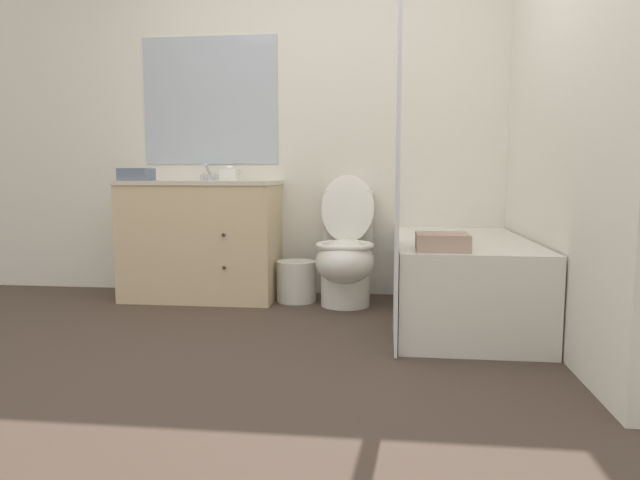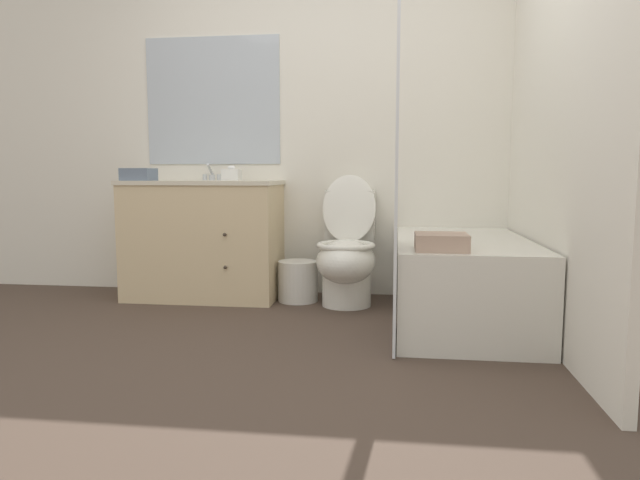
{
  "view_description": "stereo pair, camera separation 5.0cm",
  "coord_description": "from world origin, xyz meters",
  "px_view_note": "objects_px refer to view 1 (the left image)",
  "views": [
    {
      "loc": [
        0.51,
        -2.52,
        0.88
      ],
      "look_at": [
        0.12,
        0.75,
        0.51
      ],
      "focal_mm": 32.0,
      "sensor_mm": 36.0,
      "label": 1
    },
    {
      "loc": [
        0.56,
        -2.51,
        0.88
      ],
      "look_at": [
        0.12,
        0.75,
        0.51
      ],
      "focal_mm": 32.0,
      "sensor_mm": 36.0,
      "label": 2
    }
  ],
  "objects_px": {
    "vanity_cabinet": "(202,238)",
    "toilet": "(346,255)",
    "wastebasket": "(297,281)",
    "sink_faucet": "(209,176)",
    "bathtub": "(461,280)",
    "bath_towel_folded": "(442,242)",
    "hand_towel_folded": "(136,174)",
    "tissue_box": "(230,174)"
  },
  "relations": [
    {
      "from": "bathtub",
      "to": "tissue_box",
      "type": "xyz_separation_m",
      "value": [
        -1.57,
        0.56,
        0.63
      ]
    },
    {
      "from": "vanity_cabinet",
      "to": "bath_towel_folded",
      "type": "relative_size",
      "value": 4.16
    },
    {
      "from": "toilet",
      "to": "tissue_box",
      "type": "relative_size",
      "value": 7.2
    },
    {
      "from": "bathtub",
      "to": "sink_faucet",
      "type": "bearing_deg",
      "value": 159.41
    },
    {
      "from": "bathtub",
      "to": "wastebasket",
      "type": "distance_m",
      "value": 1.16
    },
    {
      "from": "hand_towel_folded",
      "to": "bath_towel_folded",
      "type": "height_order",
      "value": "hand_towel_folded"
    },
    {
      "from": "toilet",
      "to": "wastebasket",
      "type": "bearing_deg",
      "value": 169.57
    },
    {
      "from": "sink_faucet",
      "to": "tissue_box",
      "type": "distance_m",
      "value": 0.21
    },
    {
      "from": "vanity_cabinet",
      "to": "wastebasket",
      "type": "bearing_deg",
      "value": -2.61
    },
    {
      "from": "hand_towel_folded",
      "to": "toilet",
      "type": "bearing_deg",
      "value": 2.53
    },
    {
      "from": "wastebasket",
      "to": "hand_towel_folded",
      "type": "height_order",
      "value": "hand_towel_folded"
    },
    {
      "from": "vanity_cabinet",
      "to": "bath_towel_folded",
      "type": "height_order",
      "value": "vanity_cabinet"
    },
    {
      "from": "toilet",
      "to": "bathtub",
      "type": "xyz_separation_m",
      "value": [
        0.72,
        -0.37,
        -0.08
      ]
    },
    {
      "from": "vanity_cabinet",
      "to": "bath_towel_folded",
      "type": "bearing_deg",
      "value": -32.35
    },
    {
      "from": "wastebasket",
      "to": "tissue_box",
      "type": "bearing_deg",
      "value": 165.92
    },
    {
      "from": "sink_faucet",
      "to": "hand_towel_folded",
      "type": "distance_m",
      "value": 0.54
    },
    {
      "from": "toilet",
      "to": "hand_towel_folded",
      "type": "height_order",
      "value": "hand_towel_folded"
    },
    {
      "from": "vanity_cabinet",
      "to": "bath_towel_folded",
      "type": "xyz_separation_m",
      "value": [
        1.59,
        -1.01,
        0.12
      ]
    },
    {
      "from": "wastebasket",
      "to": "tissue_box",
      "type": "relative_size",
      "value": 2.31
    },
    {
      "from": "vanity_cabinet",
      "to": "tissue_box",
      "type": "height_order",
      "value": "tissue_box"
    },
    {
      "from": "hand_towel_folded",
      "to": "wastebasket",
      "type": "bearing_deg",
      "value": 6.7
    },
    {
      "from": "toilet",
      "to": "sink_faucet",
      "type": "bearing_deg",
      "value": 164.17
    },
    {
      "from": "tissue_box",
      "to": "hand_towel_folded",
      "type": "relative_size",
      "value": 0.6
    },
    {
      "from": "sink_faucet",
      "to": "hand_towel_folded",
      "type": "relative_size",
      "value": 0.69
    },
    {
      "from": "vanity_cabinet",
      "to": "sink_faucet",
      "type": "distance_m",
      "value": 0.49
    },
    {
      "from": "vanity_cabinet",
      "to": "wastebasket",
      "type": "distance_m",
      "value": 0.75
    },
    {
      "from": "wastebasket",
      "to": "hand_towel_folded",
      "type": "relative_size",
      "value": 1.39
    },
    {
      "from": "vanity_cabinet",
      "to": "toilet",
      "type": "bearing_deg",
      "value": -5.27
    },
    {
      "from": "tissue_box",
      "to": "bath_towel_folded",
      "type": "xyz_separation_m",
      "value": [
        1.41,
        -1.1,
        -0.34
      ]
    },
    {
      "from": "bathtub",
      "to": "bath_towel_folded",
      "type": "bearing_deg",
      "value": -107.01
    },
    {
      "from": "tissue_box",
      "to": "wastebasket",
      "type": "bearing_deg",
      "value": -14.08
    },
    {
      "from": "tissue_box",
      "to": "vanity_cabinet",
      "type": "bearing_deg",
      "value": -152.78
    },
    {
      "from": "bathtub",
      "to": "wastebasket",
      "type": "bearing_deg",
      "value": 158.09
    },
    {
      "from": "tissue_box",
      "to": "bathtub",
      "type": "bearing_deg",
      "value": -19.48
    },
    {
      "from": "sink_faucet",
      "to": "bath_towel_folded",
      "type": "height_order",
      "value": "sink_faucet"
    },
    {
      "from": "vanity_cabinet",
      "to": "sink_faucet",
      "type": "height_order",
      "value": "sink_faucet"
    },
    {
      "from": "sink_faucet",
      "to": "wastebasket",
      "type": "distance_m",
      "value": 1.03
    },
    {
      "from": "sink_faucet",
      "to": "toilet",
      "type": "distance_m",
      "value": 1.21
    },
    {
      "from": "wastebasket",
      "to": "bathtub",
      "type": "bearing_deg",
      "value": -21.91
    },
    {
      "from": "vanity_cabinet",
      "to": "toilet",
      "type": "distance_m",
      "value": 1.05
    },
    {
      "from": "toilet",
      "to": "wastebasket",
      "type": "distance_m",
      "value": 0.41
    },
    {
      "from": "toilet",
      "to": "tissue_box",
      "type": "xyz_separation_m",
      "value": [
        -0.85,
        0.19,
        0.55
      ]
    }
  ]
}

